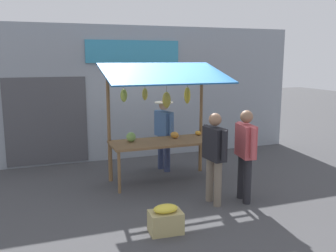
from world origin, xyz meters
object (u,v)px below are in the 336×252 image
(vendor_with_sunhat, at_px, (164,129))
(shopper_with_ponytail, at_px, (245,149))
(market_stall, at_px, (162,110))
(produce_crate_near, at_px, (166,220))
(shopper_in_grey_tee, at_px, (214,152))

(vendor_with_sunhat, distance_m, shopper_with_ponytail, 2.43)
(market_stall, xyz_separation_m, shopper_with_ponytail, (-1.03, 1.59, -0.55))
(vendor_with_sunhat, relative_size, produce_crate_near, 3.20)
(market_stall, distance_m, shopper_in_grey_tee, 1.68)
(shopper_in_grey_tee, bearing_deg, shopper_with_ponytail, -101.94)
(market_stall, distance_m, shopper_with_ponytail, 1.97)
(produce_crate_near, bearing_deg, shopper_in_grey_tee, -146.76)
(market_stall, height_order, shopper_with_ponytail, market_stall)
(vendor_with_sunhat, distance_m, shopper_in_grey_tee, 2.24)
(shopper_with_ponytail, relative_size, produce_crate_near, 3.28)
(produce_crate_near, bearing_deg, shopper_with_ponytail, -158.29)
(vendor_with_sunhat, height_order, shopper_in_grey_tee, shopper_in_grey_tee)
(market_stall, xyz_separation_m, shopper_in_grey_tee, (-0.44, 1.51, -0.58))
(vendor_with_sunhat, bearing_deg, shopper_with_ponytail, 4.22)
(shopper_with_ponytail, bearing_deg, vendor_with_sunhat, 26.29)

